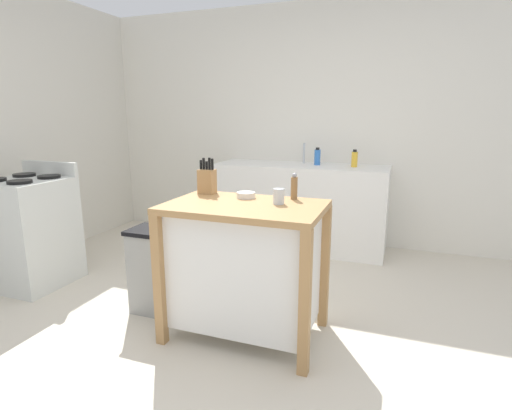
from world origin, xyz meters
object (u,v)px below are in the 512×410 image
at_px(drinking_cup, 279,196).
at_px(sink_faucet, 304,153).
at_px(knife_block, 207,180).
at_px(trash_bin, 157,270).
at_px(kitchen_island, 245,263).
at_px(bottle_spray_cleaner, 354,159).
at_px(pepper_grinder, 294,187).
at_px(bottle_hand_soap, 317,157).
at_px(stove, 29,231).
at_px(bowl_stoneware_deep, 246,195).

xyz_separation_m(drinking_cup, sink_faucet, (-0.31, 1.95, 0.08)).
height_order(knife_block, trash_bin, knife_block).
bearing_deg(trash_bin, kitchen_island, -6.12).
xyz_separation_m(sink_faucet, bottle_spray_cleaner, (0.55, -0.12, -0.03)).
relative_size(knife_block, sink_faucet, 1.15).
bearing_deg(drinking_cup, pepper_grinder, 73.50).
relative_size(kitchen_island, knife_block, 3.89).
xyz_separation_m(knife_block, drinking_cup, (0.57, -0.15, -0.04)).
bearing_deg(knife_block, bottle_spray_cleaner, 64.10).
xyz_separation_m(bottle_hand_soap, stove, (-2.08, -1.79, -0.53)).
xyz_separation_m(bottle_hand_soap, bottle_spray_cleaner, (0.39, -0.03, -0.00)).
xyz_separation_m(drinking_cup, bottle_spray_cleaner, (0.25, 1.83, 0.05)).
bearing_deg(bottle_hand_soap, knife_block, -104.06).
bearing_deg(bottle_hand_soap, bottle_spray_cleaner, -4.54).
xyz_separation_m(bowl_stoneware_deep, stove, (-1.96, -0.03, -0.45)).
height_order(bowl_stoneware_deep, drinking_cup, drinking_cup).
height_order(sink_faucet, bottle_hand_soap, sink_faucet).
bearing_deg(stove, pepper_grinder, 2.68).
height_order(drinking_cup, sink_faucet, sink_faucet).
xyz_separation_m(drinking_cup, stove, (-2.22, 0.07, -0.47)).
distance_m(trash_bin, bottle_spray_cleaner, 2.27).
bearing_deg(stove, bowl_stoneware_deep, 1.00).
xyz_separation_m(trash_bin, sink_faucet, (0.62, 1.94, 0.70)).
bearing_deg(trash_bin, stove, 177.36).
bearing_deg(bottle_spray_cleaner, drinking_cup, -97.67).
bearing_deg(drinking_cup, trash_bin, 179.47).
bearing_deg(bottle_hand_soap, sink_faucet, 151.24).
relative_size(drinking_cup, bottle_hand_soap, 0.52).
xyz_separation_m(knife_block, sink_faucet, (0.26, 1.80, 0.04)).
distance_m(knife_block, drinking_cup, 0.59).
distance_m(drinking_cup, stove, 2.27).
bearing_deg(drinking_cup, bottle_spray_cleaner, 82.33).
bearing_deg(bowl_stoneware_deep, trash_bin, -172.02).
xyz_separation_m(kitchen_island, knife_block, (-0.37, 0.22, 0.48)).
distance_m(drinking_cup, pepper_grinder, 0.19).
height_order(trash_bin, sink_faucet, sink_faucet).
xyz_separation_m(pepper_grinder, stove, (-2.28, -0.11, -0.51)).
xyz_separation_m(bowl_stoneware_deep, bottle_hand_soap, (0.12, 1.76, 0.08)).
distance_m(trash_bin, stove, 1.30).
distance_m(bottle_spray_cleaner, stove, 3.08).
distance_m(trash_bin, sink_faucet, 2.16).
relative_size(bowl_stoneware_deep, drinking_cup, 1.28).
distance_m(drinking_cup, sink_faucet, 1.98).
xyz_separation_m(bowl_stoneware_deep, drinking_cup, (0.26, -0.10, 0.03)).
xyz_separation_m(knife_block, stove, (-1.65, -0.08, -0.52)).
relative_size(knife_block, bottle_spray_cleaner, 1.43).
xyz_separation_m(pepper_grinder, bottle_hand_soap, (-0.19, 1.69, 0.02)).
xyz_separation_m(knife_block, bowl_stoneware_deep, (0.31, -0.05, -0.07)).
bearing_deg(bowl_stoneware_deep, stove, -179.00).
relative_size(pepper_grinder, stove, 0.17).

